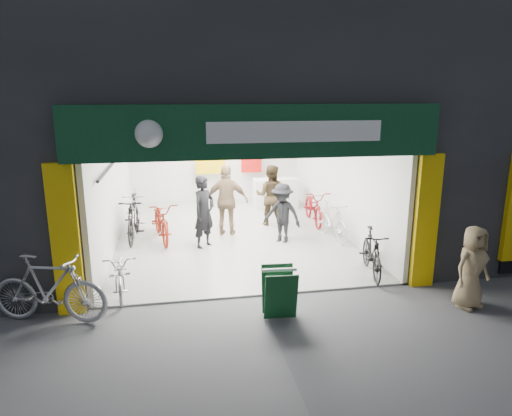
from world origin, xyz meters
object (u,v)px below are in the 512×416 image
object	(u,v)px
bike_left_front	(120,272)
parked_bike	(49,289)
pedestrian_near	(472,267)
bike_right_front	(372,253)
sandwich_board	(279,291)

from	to	relation	value
bike_left_front	parked_bike	world-z (taller)	parked_bike
bike_left_front	pedestrian_near	xyz separation A→B (m)	(6.08, -1.67, 0.31)
bike_left_front	bike_right_front	xyz separation A→B (m)	(5.00, 0.00, 0.06)
bike_left_front	pedestrian_near	world-z (taller)	pedestrian_near
parked_bike	bike_right_front	bearing A→B (deg)	-65.23
pedestrian_near	parked_bike	bearing A→B (deg)	158.53
bike_right_front	sandwich_board	bearing A→B (deg)	-136.00
pedestrian_near	bike_right_front	bearing A→B (deg)	107.54
parked_bike	pedestrian_near	xyz separation A→B (m)	(7.10, -0.75, 0.16)
parked_bike	bike_left_front	bearing A→B (deg)	-31.87
bike_right_front	pedestrian_near	world-z (taller)	pedestrian_near
bike_left_front	pedestrian_near	distance (m)	6.32
parked_bike	sandwich_board	bearing A→B (deg)	-81.92
bike_left_front	parked_bike	bearing A→B (deg)	-144.30
bike_left_front	pedestrian_near	bearing A→B (deg)	-21.67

